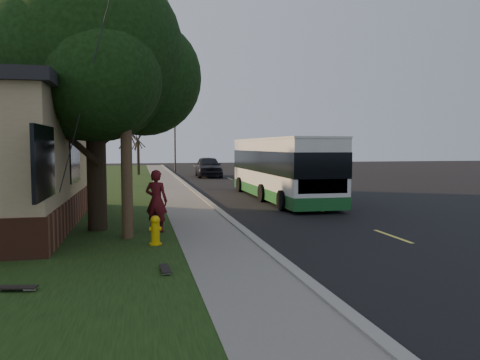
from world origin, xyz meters
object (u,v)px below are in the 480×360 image
object	(u,v)px
bare_tree_far	(138,152)
transit_bus	(280,167)
traffic_signal	(175,140)
fire_hydrant	(155,230)
bare_tree_near	(130,153)
distant_car	(208,167)
skateboarder	(156,201)
skateboard_spare	(12,288)
leafy_tree	(96,57)
utility_pole	(125,67)
skateboard_main	(165,269)

from	to	relation	value
bare_tree_far	transit_bus	size ratio (longest dim) A/B	0.37
traffic_signal	bare_tree_far	bearing A→B (deg)	-131.19
fire_hydrant	bare_tree_near	xyz separation A→B (m)	(-0.90, 18.00, 1.72)
traffic_signal	transit_bus	size ratio (longest dim) A/B	0.51
transit_bus	distant_car	xyz separation A→B (m)	(-0.98, 16.97, -0.70)
traffic_signal	skateboarder	world-z (taller)	traffic_signal
bare_tree_near	transit_bus	distance (m)	11.04
bare_tree_near	traffic_signal	xyz separation A→B (m)	(4.00, 16.00, 1.01)
fire_hydrant	skateboard_spare	bearing A→B (deg)	-127.31
leafy_tree	distant_car	size ratio (longest dim) A/B	1.55
utility_pole	distant_car	size ratio (longest dim) A/B	1.80
leafy_tree	traffic_signal	bearing A→B (deg)	81.53
skateboard_main	leafy_tree	bearing A→B (deg)	107.63
fire_hydrant	leafy_tree	size ratio (longest dim) A/B	0.09
fire_hydrant	transit_bus	xyz separation A→B (m)	(6.25, 9.61, 1.12)
fire_hydrant	bare_tree_far	size ratio (longest dim) A/B	0.18
skateboarder	skateboard_main	distance (m)	4.47
skateboarder	bare_tree_far	bearing A→B (deg)	-64.76
leafy_tree	skateboarder	world-z (taller)	leafy_tree
bare_tree_far	skateboard_main	distance (m)	32.67
utility_pole	leafy_tree	world-z (taller)	utility_pole
leafy_tree	fire_hydrant	bearing A→B (deg)	-59.33
skateboarder	skateboard_main	bearing A→B (deg)	114.23
bare_tree_far	transit_bus	distance (m)	21.45
utility_pole	fire_hydrant	bearing A→B (deg)	-54.62
traffic_signal	transit_bus	xyz separation A→B (m)	(3.15, -24.39, -1.61)
fire_hydrant	skateboarder	bearing A→B (deg)	86.79
leafy_tree	skateboarder	xyz separation A→B (m)	(1.67, -0.87, -4.19)
bare_tree_near	skateboard_spare	world-z (taller)	bare_tree_near
transit_bus	skateboard_spare	bearing A→B (deg)	-124.16
leafy_tree	traffic_signal	distance (m)	31.76
distant_car	leafy_tree	bearing A→B (deg)	-102.74
utility_pole	bare_tree_far	xyz separation A→B (m)	(0.31, 29.01, -2.63)
skateboard_main	traffic_signal	bearing A→B (deg)	85.32
transit_bus	skateboarder	xyz separation A→B (m)	(-6.15, -7.83, -0.58)
bare_tree_far	transit_bus	xyz separation A→B (m)	(6.65, -20.39, -0.45)
leafy_tree	bare_tree_far	world-z (taller)	leafy_tree
leafy_tree	transit_bus	size ratio (longest dim) A/B	0.72
utility_pole	leafy_tree	distance (m)	1.94
utility_pole	skateboarder	xyz separation A→B (m)	(0.81, 0.79, -3.66)
fire_hydrant	traffic_signal	bearing A→B (deg)	84.79
bare_tree_near	skateboarder	world-z (taller)	bare_tree_near
bare_tree_far	skateboard_main	world-z (taller)	bare_tree_far
utility_pole	skateboard_main	size ratio (longest dim) A/B	12.33
distant_car	bare_tree_far	bearing A→B (deg)	152.04
bare_tree_far	skateboard_spare	xyz separation A→B (m)	(-2.14, -33.33, -1.87)
fire_hydrant	skateboard_spare	world-z (taller)	fire_hydrant
transit_bus	distant_car	world-z (taller)	transit_bus
traffic_signal	skateboard_spare	xyz separation A→B (m)	(-5.64, -37.33, -3.04)
transit_bus	skateboard_main	world-z (taller)	transit_bus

